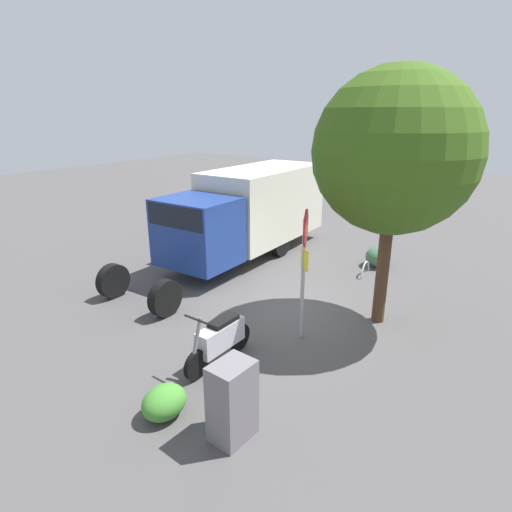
{
  "coord_description": "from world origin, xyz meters",
  "views": [
    {
      "loc": [
        8.04,
        4.59,
        4.62
      ],
      "look_at": [
        0.19,
        -0.84,
        1.32
      ],
      "focal_mm": 29.42,
      "sensor_mm": 36.0,
      "label": 1
    }
  ],
  "objects": [
    {
      "name": "ground_plane",
      "position": [
        0.0,
        0.0,
        0.0
      ],
      "size": [
        60.0,
        60.0,
        0.0
      ],
      "primitive_type": "plane",
      "color": "#4B4848"
    },
    {
      "name": "box_truck_near",
      "position": [
        -2.88,
        -3.3,
        1.58
      ],
      "size": [
        8.56,
        2.26,
        2.83
      ],
      "rotation": [
        0.0,
        0.0,
        0.01
      ],
      "color": "black",
      "rests_on": "ground"
    },
    {
      "name": "motorcycle",
      "position": [
        2.63,
        0.02,
        0.52
      ],
      "size": [
        1.81,
        0.55,
        1.2
      ],
      "rotation": [
        0.0,
        0.0,
        -0.03
      ],
      "color": "black",
      "rests_on": "ground"
    },
    {
      "name": "stop_sign",
      "position": [
        0.89,
        0.84,
        1.87
      ],
      "size": [
        0.71,
        0.33,
        2.82
      ],
      "color": "#9E9EA3",
      "rests_on": "ground"
    },
    {
      "name": "street_tree",
      "position": [
        -0.78,
        1.94,
        3.82
      ],
      "size": [
        3.4,
        3.4,
        5.54
      ],
      "color": "#47301E",
      "rests_on": "ground"
    },
    {
      "name": "utility_cabinet",
      "position": [
        4.06,
        1.42,
        0.62
      ],
      "size": [
        0.68,
        0.53,
        1.25
      ],
      "primitive_type": "cube",
      "rotation": [
        0.0,
        0.0,
        -0.07
      ],
      "color": "slate",
      "rests_on": "ground"
    },
    {
      "name": "bike_rack_hoop",
      "position": [
        -3.39,
        0.64,
        0.0
      ],
      "size": [
        0.85,
        0.13,
        0.85
      ],
      "primitive_type": "torus",
      "rotation": [
        1.57,
        0.0,
        0.09
      ],
      "color": "#B7B7BC",
      "rests_on": "ground"
    },
    {
      "name": "shrub_near_sign",
      "position": [
        -4.37,
        0.68,
        0.32
      ],
      "size": [
        0.93,
        0.76,
        0.63
      ],
      "primitive_type": "ellipsoid",
      "color": "#3C6145",
      "rests_on": "ground"
    },
    {
      "name": "shrub_mid_verge",
      "position": [
        4.33,
        0.25,
        0.26
      ],
      "size": [
        0.76,
        0.63,
        0.52
      ],
      "primitive_type": "ellipsoid",
      "color": "#41862F",
      "rests_on": "ground"
    }
  ]
}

